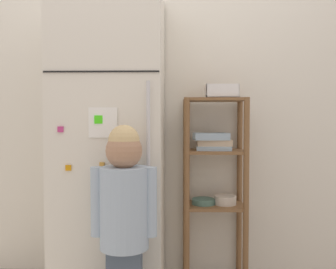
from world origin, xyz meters
name	(u,v)px	position (x,y,z in m)	size (l,w,h in m)	color
kitchen_wall_back	(158,102)	(0.00, 0.35, 1.16)	(2.56, 0.03, 2.32)	silver
refrigerator	(111,142)	(-0.26, 0.02, 0.91)	(0.62, 0.63, 1.82)	silver
child_standing	(124,207)	(-0.13, -0.42, 0.62)	(0.33, 0.24, 1.02)	#495768
pantry_shelf_unit	(214,169)	(0.37, 0.17, 0.73)	(0.40, 0.28, 1.18)	brown
fruit_bin	(222,93)	(0.41, 0.17, 1.21)	(0.20, 0.17, 0.08)	white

